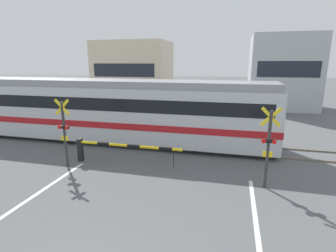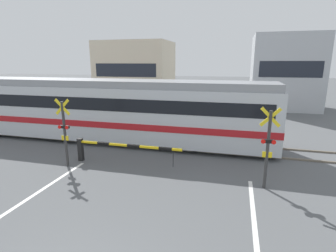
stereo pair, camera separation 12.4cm
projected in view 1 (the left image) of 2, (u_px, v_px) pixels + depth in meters
name	position (u px, v px, depth m)	size (l,w,h in m)	color
rail_track_near	(175.00, 149.00, 13.36)	(50.00, 0.10, 0.08)	#6B6051
rail_track_far	(180.00, 141.00, 14.71)	(50.00, 0.10, 0.08)	#6B6051
commuter_train	(85.00, 108.00, 14.88)	(20.75, 2.69, 3.42)	silver
crossing_barrier_near	(108.00, 148.00, 11.39)	(4.77, 0.20, 1.04)	black
crossing_barrier_far	(226.00, 121.00, 16.37)	(4.77, 0.20, 1.04)	black
crossing_signal_left	(64.00, 130.00, 10.88)	(0.68, 0.15, 2.92)	#333333
crossing_signal_right	(268.00, 145.00, 8.99)	(0.68, 0.15, 2.92)	#333333
pedestrian	(185.00, 111.00, 18.56)	(0.38, 0.23, 1.73)	brown
building_left_of_street	(134.00, 72.00, 28.59)	(7.63, 5.57, 6.48)	beige
building_right_of_street	(282.00, 72.00, 24.98)	(6.02, 5.57, 6.83)	#B2B7BC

